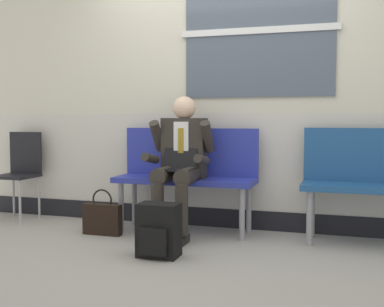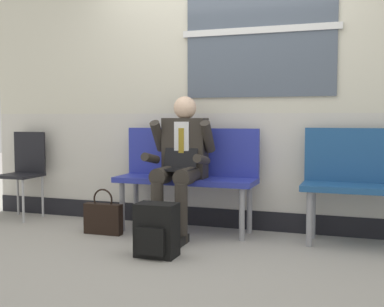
% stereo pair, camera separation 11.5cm
% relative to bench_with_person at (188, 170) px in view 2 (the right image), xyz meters
% --- Properties ---
extents(ground_plane, '(18.00, 18.00, 0.00)m').
position_rel_bench_with_person_xyz_m(ground_plane, '(0.27, -0.50, -0.57)').
color(ground_plane, '#9E9991').
extents(station_wall, '(5.19, 0.16, 2.66)m').
position_rel_bench_with_person_xyz_m(station_wall, '(0.28, 0.27, 0.76)').
color(station_wall, beige).
rests_on(station_wall, ground).
extents(bench_with_person, '(1.31, 0.42, 0.96)m').
position_rel_bench_with_person_xyz_m(bench_with_person, '(0.00, 0.00, 0.00)').
color(bench_with_person, '#28339E').
rests_on(bench_with_person, ground).
extents(bench_empty, '(1.17, 0.42, 0.97)m').
position_rel_bench_with_person_xyz_m(bench_empty, '(1.65, 0.00, 0.00)').
color(bench_empty, navy).
rests_on(bench_empty, ground).
extents(person_seated, '(0.57, 0.70, 1.26)m').
position_rel_bench_with_person_xyz_m(person_seated, '(0.00, -0.20, 0.11)').
color(person_seated, '#2D2823').
rests_on(person_seated, ground).
extents(backpack, '(0.31, 0.24, 0.41)m').
position_rel_bench_with_person_xyz_m(backpack, '(0.07, -0.92, -0.37)').
color(backpack, black).
rests_on(backpack, ground).
extents(handbag, '(0.36, 0.09, 0.42)m').
position_rel_bench_with_person_xyz_m(handbag, '(-0.68, -0.41, -0.42)').
color(handbag, black).
rests_on(handbag, ground).
extents(folding_chair, '(0.38, 0.38, 0.91)m').
position_rel_bench_with_person_xyz_m(folding_chair, '(-1.85, 0.01, -0.02)').
color(folding_chair, black).
rests_on(folding_chair, ground).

